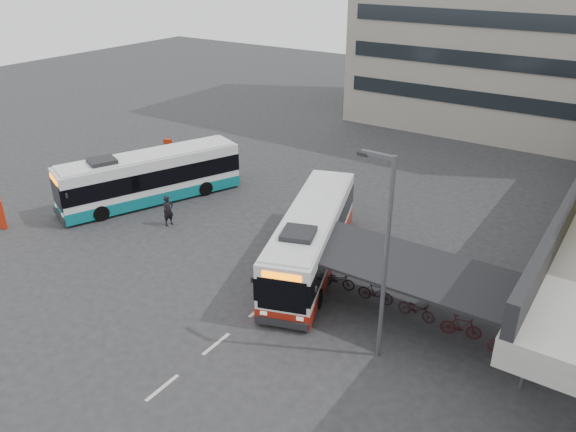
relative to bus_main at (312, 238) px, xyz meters
The scene contains 9 objects.
ground 5.28m from the bus_main, 118.29° to the right, with size 120.00×120.00×0.00m, color #28282B.
bike_shelter 6.28m from the bus_main, 13.34° to the right, with size 10.00×4.00×2.54m.
road_markings 7.60m from the bus_main, 89.19° to the right, with size 0.15×7.60×0.01m.
bus_main is the anchor object (origin of this frame).
bus_teal 12.59m from the bus_main, behind, with size 6.54×11.29×3.32m.
pedestrian 9.20m from the bus_main, behind, with size 0.66×0.43×1.80m, color black.
lamp_post 7.89m from the bus_main, 37.82° to the right, with size 1.45×0.22×8.25m.
sign_totem_mid 14.36m from the bus_main, behind, with size 0.49×0.30×2.34m.
sign_totem_north 15.18m from the bus_main, 161.66° to the left, with size 0.58×0.34×2.75m.
Camera 1 is at (15.01, -16.46, 14.42)m, focal length 35.00 mm.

